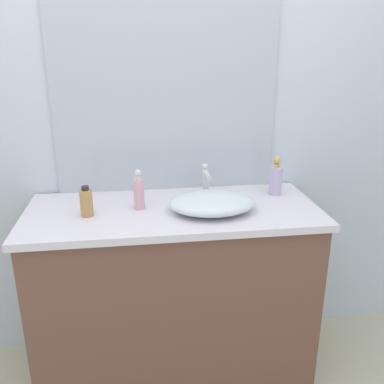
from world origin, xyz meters
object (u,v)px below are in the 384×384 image
(lotion_bottle, at_px, (86,202))
(sink_basin, at_px, (212,203))
(soap_dispenser, at_px, (139,192))
(perfume_bottle, at_px, (276,179))

(lotion_bottle, bearing_deg, sink_basin, -2.76)
(soap_dispenser, height_order, perfume_bottle, perfume_bottle)
(sink_basin, relative_size, soap_dispenser, 2.10)
(perfume_bottle, bearing_deg, soap_dispenser, -171.51)
(sink_basin, height_order, lotion_bottle, lotion_bottle)
(soap_dispenser, distance_m, perfume_bottle, 0.67)
(sink_basin, xyz_separation_m, lotion_bottle, (-0.54, 0.03, 0.02))
(lotion_bottle, relative_size, perfume_bottle, 0.69)
(perfume_bottle, bearing_deg, sink_basin, -152.81)
(perfume_bottle, bearing_deg, lotion_bottle, -170.26)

